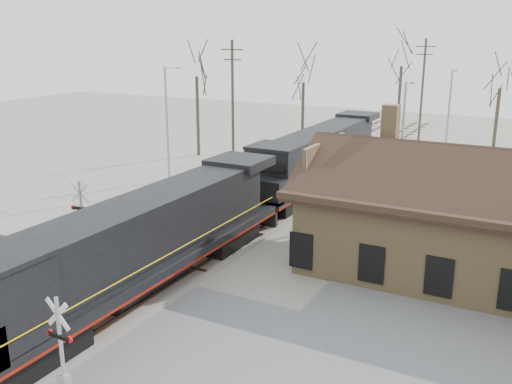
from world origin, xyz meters
TOP-DOWN VIEW (x-y plane):
  - ground at (0.00, 0.00)m, footprint 140.00×140.00m
  - road at (0.00, 0.00)m, footprint 60.00×9.00m
  - track_main at (0.00, 15.00)m, footprint 3.40×90.00m
  - track_siding at (-4.50, 15.00)m, footprint 3.40×90.00m
  - depot at (11.99, 12.00)m, footprint 15.20×9.31m
  - locomotive_lead at (0.00, 2.21)m, footprint 3.11×20.82m
  - locomotive_trailing at (0.00, 23.30)m, footprint 3.11×20.82m
  - crossbuck_near at (2.93, -4.76)m, footprint 1.07×0.28m
  - crossbuck_far at (-5.43, 4.67)m, footprint 1.20×0.33m
  - streetlight_a at (-9.65, 17.96)m, footprint 0.25×2.04m
  - streetlight_b at (6.93, 20.85)m, footprint 0.25×2.04m
  - streetlight_c at (7.49, 34.06)m, footprint 0.25×2.04m
  - utility_pole_a at (-8.49, 25.40)m, footprint 2.00×0.24m
  - utility_pole_b at (2.79, 45.09)m, footprint 2.00×0.24m
  - tree_a at (-14.74, 29.42)m, footprint 5.01×5.01m
  - tree_b at (-7.08, 36.86)m, footprint 4.48×4.48m
  - tree_c at (0.08, 46.57)m, footprint 5.32×5.32m
  - tree_d at (10.65, 40.46)m, footprint 4.43×4.43m

SIDE VIEW (x-z plane):
  - ground at x=0.00m, z-range 0.00..0.00m
  - road at x=0.00m, z-range 0.00..0.03m
  - track_main at x=0.00m, z-range -0.05..0.19m
  - track_siding at x=-4.50m, z-range -0.05..0.19m
  - crossbuck_near at x=2.93m, z-range -0.09..3.65m
  - crossbuck_far at x=-5.43m, z-range -0.14..4.09m
  - depot at x=11.99m, z-range -1.54..6.36m
  - locomotive_trailing at x=0.00m, z-range 0.24..4.62m
  - locomotive_lead at x=0.00m, z-range 0.12..4.74m
  - streetlight_b at x=6.93m, z-range 0.53..9.02m
  - streetlight_c at x=7.49m, z-range 0.53..9.09m
  - streetlight_a at x=-9.65m, z-range 0.54..9.69m
  - utility_pole_b at x=2.79m, z-range 0.23..11.14m
  - utility_pole_a at x=-8.49m, z-range 0.23..11.17m
  - tree_d at x=10.65m, z-range 2.30..13.15m
  - tree_b at x=-7.08m, z-range 2.33..13.30m
  - tree_a at x=-14.74m, z-range 2.61..14.88m
  - tree_c at x=0.08m, z-range 2.77..15.81m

